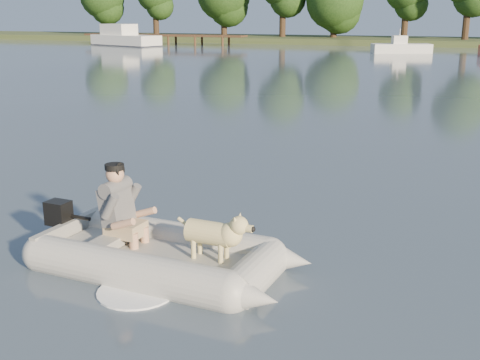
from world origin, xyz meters
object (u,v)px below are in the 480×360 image
at_px(dog, 210,237).
at_px(cabin_cruiser, 125,35).
at_px(dock, 163,39).
at_px(dinghy, 162,225).
at_px(motorboat, 402,41).
at_px(man, 118,203).

bearing_deg(dog, cabin_cruiser, 126.10).
distance_m(dock, dog, 57.96).
height_order(dinghy, motorboat, motorboat).
xyz_separation_m(dog, cabin_cruiser, (-29.06, 47.80, 0.53)).
relative_size(dinghy, dog, 4.85).
bearing_deg(dinghy, cabin_cruiser, 125.51).
bearing_deg(man, dog, -0.00).
relative_size(dock, dinghy, 3.86).
relative_size(dock, motorboat, 3.65).
bearing_deg(dock, motorboat, -12.98).
bearing_deg(cabin_cruiser, dock, 76.57).
distance_m(dock, cabin_cruiser, 4.40).
bearing_deg(cabin_cruiser, dog, -38.96).
distance_m(dock, man, 57.23).
xyz_separation_m(man, motorboat, (-0.50, 45.63, 0.15)).
bearing_deg(dock, dinghy, -63.19).
xyz_separation_m(dock, dinghy, (26.00, -51.46, 0.09)).
distance_m(dinghy, dog, 0.68).
relative_size(dock, dog, 18.70).
relative_size(dinghy, man, 4.20).
bearing_deg(motorboat, dock, 147.24).
bearing_deg(dock, cabin_cruiser, -123.17).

